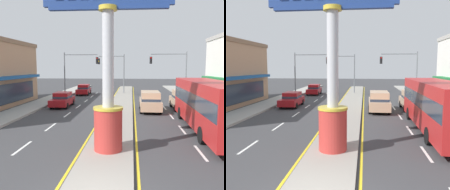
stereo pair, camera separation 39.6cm
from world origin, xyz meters
The scene contains 13 objects.
median_strip centered at (0.00, 18.00, 0.07)m, with size 2.47×52.00×0.14m, color gray.
sidewalk_left centered at (-9.22, 16.00, 0.09)m, with size 2.77×60.00×0.18m, color #9E9B93.
sidewalk_right centered at (9.22, 16.00, 0.09)m, with size 2.77×60.00×0.18m, color #9E9B93.
lane_markings centered at (0.00, 16.65, 0.00)m, with size 9.21×52.00×0.01m.
district_sign centered at (0.00, 4.48, 3.98)m, with size 6.03×1.45×8.41m.
traffic_light_left_side centered at (-6.47, 25.99, 4.25)m, with size 4.86×0.46×6.20m.
traffic_light_right_side centered at (6.47, 25.40, 4.25)m, with size 4.86×0.46×6.20m.
traffic_light_median_far centered at (-1.62, 31.12, 4.19)m, with size 4.20×0.46×6.20m.
sedan_near_right_lane centered at (-6.19, 29.15, 0.79)m, with size 1.96×4.36×1.53m.
suv_far_right_lane centered at (6.19, 17.24, 0.98)m, with size 1.99×4.61×1.90m.
suv_near_left_lane centered at (2.88, 15.89, 0.98)m, with size 2.01×4.62×1.90m.
bus_mid_left_lane centered at (6.19, 9.16, 1.87)m, with size 2.70×11.24×3.26m.
sedan_far_left_oncoming centered at (-6.19, 17.82, 0.79)m, with size 1.89×4.33×1.53m.
Camera 2 is at (1.52, -6.82, 4.19)m, focal length 38.40 mm.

